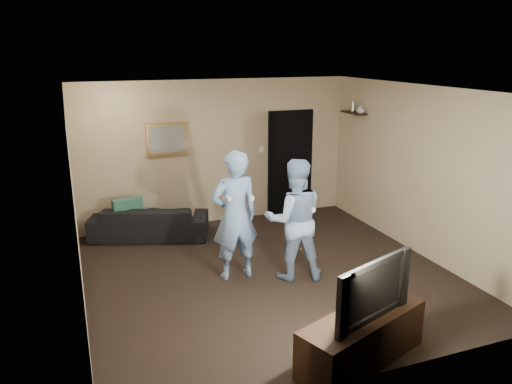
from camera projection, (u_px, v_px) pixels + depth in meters
name	position (u px, v px, depth m)	size (l,w,h in m)	color
ground	(268.00, 274.00, 7.15)	(5.00, 5.00, 0.00)	black
ceiling	(270.00, 90.00, 6.43)	(5.00, 5.00, 0.04)	silver
wall_back	(217.00, 152.00, 9.04)	(5.00, 0.04, 2.60)	tan
wall_front	(372.00, 255.00, 4.55)	(5.00, 0.04, 2.60)	tan
wall_left	(75.00, 206.00, 5.94)	(0.04, 5.00, 2.60)	tan
wall_right	(420.00, 171.00, 7.64)	(0.04, 5.00, 2.60)	tan
sofa	(150.00, 221.00, 8.47)	(1.95, 0.76, 0.57)	black
throw_pillow	(128.00, 213.00, 8.30)	(0.49, 0.15, 0.49)	#1A4E41
painting_frame	(167.00, 139.00, 8.63)	(0.72, 0.05, 0.57)	olive
painting_canvas	(167.00, 139.00, 8.60)	(0.62, 0.01, 0.47)	slate
doorway	(290.00, 162.00, 9.59)	(0.90, 0.06, 2.00)	black
light_switch	(261.00, 149.00, 9.30)	(0.08, 0.02, 0.12)	silver
wall_shelf	(354.00, 113.00, 9.03)	(0.20, 0.60, 0.03)	black
shelf_vase	(361.00, 109.00, 8.81)	(0.15, 0.15, 0.15)	silver
shelf_figurine	(353.00, 107.00, 9.04)	(0.06, 0.06, 0.18)	silver
tv_console	(362.00, 339.00, 5.10)	(1.52, 0.49, 0.54)	black
television	(365.00, 287.00, 4.93)	(1.11, 0.15, 0.64)	black
wii_player_left	(235.00, 216.00, 6.81)	(0.68, 0.52, 1.82)	#7398C8
wii_player_right	(294.00, 220.00, 6.83)	(0.96, 0.82, 1.71)	#84A0C1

